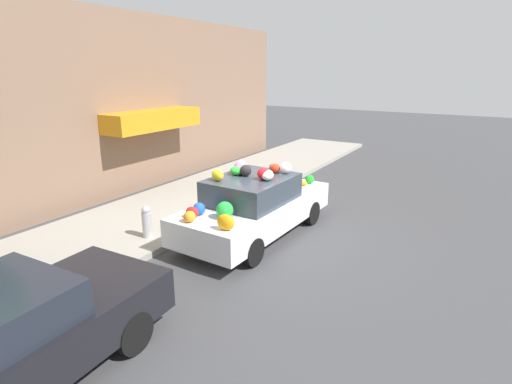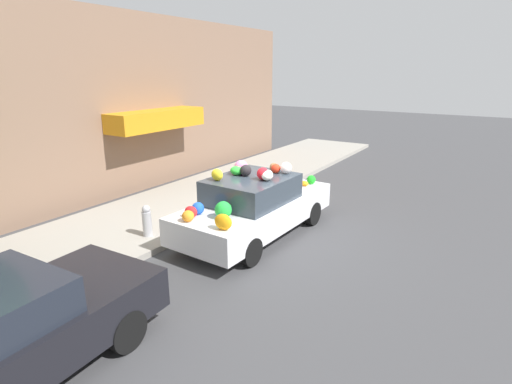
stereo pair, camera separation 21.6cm
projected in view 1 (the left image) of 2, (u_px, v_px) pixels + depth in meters
ground_plane at (254, 234)px, 9.13m from camera, size 60.00×60.00×0.00m
sidewalk_curb at (166, 211)px, 10.44m from camera, size 24.00×3.20×0.13m
building_facade at (101, 109)px, 10.86m from camera, size 18.00×1.20×5.19m
fire_hydrant at (147, 222)px, 8.54m from camera, size 0.20×0.20×0.70m
art_car at (255, 205)px, 8.84m from camera, size 4.22×1.83×1.69m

